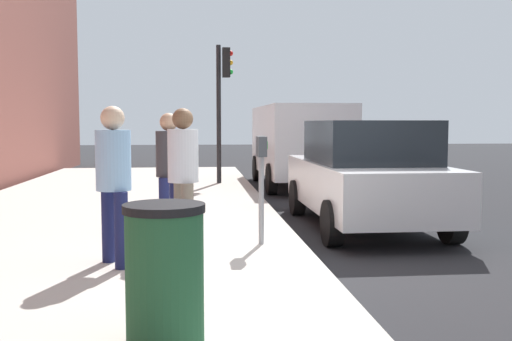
{
  "coord_description": "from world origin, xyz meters",
  "views": [
    {
      "loc": [
        -7.17,
        1.43,
        1.73
      ],
      "look_at": [
        0.32,
        0.66,
        1.12
      ],
      "focal_mm": 41.4,
      "sensor_mm": 36.0,
      "label": 1
    }
  ],
  "objects_px": {
    "parked_sedan_near": "(365,174)",
    "pedestrian_bystander": "(114,172)",
    "traffic_signal": "(223,91)",
    "parked_van_far": "(298,141)",
    "parking_meter": "(261,167)",
    "parking_officer": "(169,163)",
    "trash_bin": "(165,273)",
    "pedestrian_at_meter": "(183,166)"
  },
  "relations": [
    {
      "from": "parked_sedan_near",
      "to": "trash_bin",
      "type": "relative_size",
      "value": 4.36
    },
    {
      "from": "parking_officer",
      "to": "traffic_signal",
      "type": "xyz_separation_m",
      "value": [
        7.07,
        -1.1,
        1.42
      ]
    },
    {
      "from": "parking_officer",
      "to": "trash_bin",
      "type": "bearing_deg",
      "value": -66.94
    },
    {
      "from": "pedestrian_bystander",
      "to": "parking_officer",
      "type": "relative_size",
      "value": 1.03
    },
    {
      "from": "traffic_signal",
      "to": "trash_bin",
      "type": "relative_size",
      "value": 3.56
    },
    {
      "from": "parking_meter",
      "to": "traffic_signal",
      "type": "relative_size",
      "value": 0.39
    },
    {
      "from": "parking_meter",
      "to": "pedestrian_bystander",
      "type": "xyz_separation_m",
      "value": [
        -0.98,
        1.75,
        0.03
      ]
    },
    {
      "from": "parked_sedan_near",
      "to": "pedestrian_bystander",
      "type": "bearing_deg",
      "value": 127.31
    },
    {
      "from": "parking_officer",
      "to": "traffic_signal",
      "type": "bearing_deg",
      "value": 102.31
    },
    {
      "from": "pedestrian_bystander",
      "to": "trash_bin",
      "type": "xyz_separation_m",
      "value": [
        -2.4,
        -0.67,
        -0.54
      ]
    },
    {
      "from": "parking_officer",
      "to": "parked_van_far",
      "type": "relative_size",
      "value": 0.33
    },
    {
      "from": "traffic_signal",
      "to": "pedestrian_at_meter",
      "type": "bearing_deg",
      "value": 173.78
    },
    {
      "from": "parked_sedan_near",
      "to": "parking_officer",
      "type": "bearing_deg",
      "value": 106.79
    },
    {
      "from": "trash_bin",
      "to": "parking_officer",
      "type": "bearing_deg",
      "value": 1.93
    },
    {
      "from": "traffic_signal",
      "to": "parked_van_far",
      "type": "bearing_deg",
      "value": -84.26
    },
    {
      "from": "parked_van_far",
      "to": "traffic_signal",
      "type": "xyz_separation_m",
      "value": [
        -0.21,
        2.05,
        1.32
      ]
    },
    {
      "from": "parked_van_far",
      "to": "traffic_signal",
      "type": "bearing_deg",
      "value": 95.74
    },
    {
      "from": "parked_sedan_near",
      "to": "trash_bin",
      "type": "distance_m",
      "value": 6.02
    },
    {
      "from": "parked_sedan_near",
      "to": "traffic_signal",
      "type": "bearing_deg",
      "value": 18.57
    },
    {
      "from": "parking_meter",
      "to": "pedestrian_at_meter",
      "type": "bearing_deg",
      "value": 97.9
    },
    {
      "from": "pedestrian_at_meter",
      "to": "pedestrian_bystander",
      "type": "relative_size",
      "value": 1.0
    },
    {
      "from": "pedestrian_bystander",
      "to": "parked_sedan_near",
      "type": "distance_m",
      "value": 4.64
    },
    {
      "from": "parking_meter",
      "to": "traffic_signal",
      "type": "distance_m",
      "value": 8.06
    },
    {
      "from": "parking_meter",
      "to": "parked_van_far",
      "type": "distance_m",
      "value": 8.37
    },
    {
      "from": "parking_meter",
      "to": "pedestrian_bystander",
      "type": "bearing_deg",
      "value": 119.33
    },
    {
      "from": "parked_sedan_near",
      "to": "trash_bin",
      "type": "xyz_separation_m",
      "value": [
        -5.21,
        3.01,
        -0.24
      ]
    },
    {
      "from": "pedestrian_bystander",
      "to": "traffic_signal",
      "type": "relative_size",
      "value": 0.49
    },
    {
      "from": "parked_van_far",
      "to": "parking_meter",
      "type": "bearing_deg",
      "value": 166.68
    },
    {
      "from": "parking_meter",
      "to": "pedestrian_at_meter",
      "type": "height_order",
      "value": "pedestrian_at_meter"
    },
    {
      "from": "parked_van_far",
      "to": "trash_bin",
      "type": "xyz_separation_m",
      "value": [
        -11.53,
        3.01,
        -0.6
      ]
    },
    {
      "from": "parking_meter",
      "to": "parked_van_far",
      "type": "height_order",
      "value": "parked_van_far"
    },
    {
      "from": "trash_bin",
      "to": "pedestrian_at_meter",
      "type": "bearing_deg",
      "value": -1.29
    },
    {
      "from": "parking_meter",
      "to": "pedestrian_bystander",
      "type": "height_order",
      "value": "pedestrian_bystander"
    },
    {
      "from": "traffic_signal",
      "to": "parking_officer",
      "type": "bearing_deg",
      "value": 171.18
    },
    {
      "from": "parking_meter",
      "to": "traffic_signal",
      "type": "bearing_deg",
      "value": 0.91
    },
    {
      "from": "pedestrian_at_meter",
      "to": "parking_officer",
      "type": "bearing_deg",
      "value": 85.89
    },
    {
      "from": "parking_meter",
      "to": "parking_officer",
      "type": "height_order",
      "value": "parking_officer"
    },
    {
      "from": "parking_meter",
      "to": "pedestrian_at_meter",
      "type": "relative_size",
      "value": 0.8
    },
    {
      "from": "pedestrian_at_meter",
      "to": "parked_van_far",
      "type": "bearing_deg",
      "value": 54.27
    },
    {
      "from": "parking_officer",
      "to": "parked_van_far",
      "type": "distance_m",
      "value": 7.93
    },
    {
      "from": "parking_meter",
      "to": "parked_van_far",
      "type": "xyz_separation_m",
      "value": [
        8.14,
        -1.93,
        0.09
      ]
    },
    {
      "from": "parking_officer",
      "to": "parked_van_far",
      "type": "bearing_deg",
      "value": 87.71
    }
  ]
}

